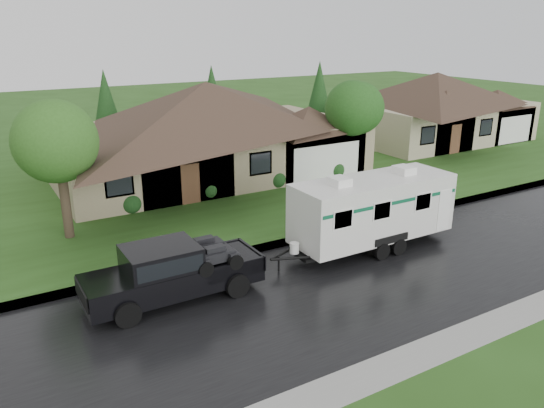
{
  "coord_description": "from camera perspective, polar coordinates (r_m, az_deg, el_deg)",
  "views": [
    {
      "loc": [
        -10.9,
        -15.53,
        8.84
      ],
      "look_at": [
        -0.53,
        2.0,
        2.01
      ],
      "focal_mm": 35.0,
      "sensor_mm": 36.0,
      "label": 1
    }
  ],
  "objects": [
    {
      "name": "pickup_truck",
      "position": [
        18.25,
        -10.9,
        -7.03
      ],
      "size": [
        5.98,
        2.27,
        1.99
      ],
      "color": "black",
      "rests_on": "ground"
    },
    {
      "name": "tree_right_green",
      "position": [
        32.77,
        8.75,
        9.85
      ],
      "size": [
        3.37,
        3.37,
        5.57
      ],
      "color": "#382B1E",
      "rests_on": "lawn"
    },
    {
      "name": "shrub_row",
      "position": [
        29.16,
        -3.04,
        2.2
      ],
      "size": [
        13.6,
        1.0,
        1.0
      ],
      "color": "#143814",
      "rests_on": "lawn"
    },
    {
      "name": "house_neighbor",
      "position": [
        44.98,
        17.55,
        10.64
      ],
      "size": [
        15.12,
        9.72,
        6.45
      ],
      "color": "tan",
      "rests_on": "lawn"
    },
    {
      "name": "road",
      "position": [
        19.49,
        7.42,
        -8.58
      ],
      "size": [
        140.0,
        8.0,
        0.01
      ],
      "primitive_type": "cube",
      "color": "black",
      "rests_on": "ground"
    },
    {
      "name": "tree_left_green",
      "position": [
        23.64,
        -22.02,
        5.81
      ],
      "size": [
        3.51,
        3.51,
        5.81
      ],
      "color": "#382B1E",
      "rests_on": "lawn"
    },
    {
      "name": "ground",
      "position": [
        20.93,
        4.06,
        -6.49
      ],
      "size": [
        140.0,
        140.0,
        0.0
      ],
      "primitive_type": "plane",
      "color": "#264B17",
      "rests_on": "ground"
    },
    {
      "name": "travel_trailer",
      "position": [
        22.22,
        10.79,
        -0.4
      ],
      "size": [
        7.37,
        2.59,
        3.31
      ],
      "color": "silver",
      "rests_on": "ground"
    },
    {
      "name": "curb",
      "position": [
        22.63,
        0.83,
        -4.26
      ],
      "size": [
        140.0,
        0.5,
        0.15
      ],
      "primitive_type": "cube",
      "color": "gray",
      "rests_on": "ground"
    },
    {
      "name": "house_main",
      "position": [
        32.62,
        -6.42,
        9.16
      ],
      "size": [
        19.44,
        10.8,
        6.9
      ],
      "color": "gray",
      "rests_on": "lawn"
    },
    {
      "name": "lawn",
      "position": [
        33.59,
        -10.6,
        3.08
      ],
      "size": [
        140.0,
        26.0,
        0.15
      ],
      "primitive_type": "cube",
      "color": "#264B17",
      "rests_on": "ground"
    }
  ]
}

